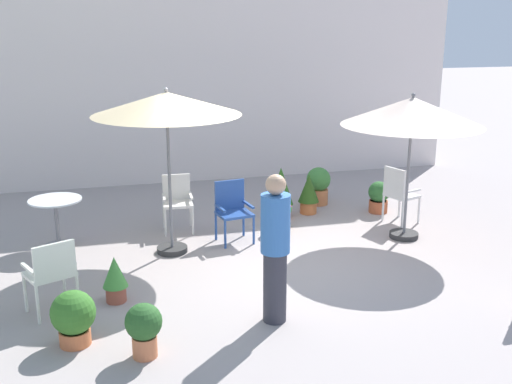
# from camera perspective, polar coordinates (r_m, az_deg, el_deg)

# --- Properties ---
(ground_plane) EXTENTS (60.00, 60.00, 0.00)m
(ground_plane) POSITION_cam_1_polar(r_m,az_deg,el_deg) (8.53, 0.52, -6.69)
(ground_plane) COLOR #A49895
(villa_facade) EXTENTS (10.83, 0.30, 4.94)m
(villa_facade) POSITION_cam_1_polar(r_m,az_deg,el_deg) (12.65, -5.39, 12.14)
(villa_facade) COLOR silver
(villa_facade) RESTS_ON ground
(patio_umbrella_0) EXTENTS (2.04, 2.04, 2.36)m
(patio_umbrella_0) POSITION_cam_1_polar(r_m,az_deg,el_deg) (8.51, -8.25, 7.90)
(patio_umbrella_0) COLOR #2D2D2D
(patio_umbrella_0) RESTS_ON ground
(patio_umbrella_1) EXTENTS (2.08, 2.08, 2.22)m
(patio_umbrella_1) POSITION_cam_1_polar(r_m,az_deg,el_deg) (9.34, 14.22, 7.12)
(patio_umbrella_1) COLOR #2D2D2D
(patio_umbrella_1) RESTS_ON ground
(cafe_table_0) EXTENTS (0.76, 0.76, 0.73)m
(cafe_table_0) POSITION_cam_1_polar(r_m,az_deg,el_deg) (9.46, -17.96, -1.91)
(cafe_table_0) COLOR silver
(cafe_table_0) RESTS_ON ground
(patio_chair_0) EXTENTS (0.63, 0.59, 0.89)m
(patio_chair_0) POSITION_cam_1_polar(r_m,az_deg,el_deg) (7.32, -18.34, -6.91)
(patio_chair_0) COLOR silver
(patio_chair_0) RESTS_ON ground
(patio_chair_2) EXTENTS (0.55, 0.58, 0.94)m
(patio_chair_2) POSITION_cam_1_polar(r_m,az_deg,el_deg) (10.31, 13.03, 0.08)
(patio_chair_2) COLOR white
(patio_chair_2) RESTS_ON ground
(patio_chair_3) EXTENTS (0.49, 0.47, 0.88)m
(patio_chair_3) POSITION_cam_1_polar(r_m,az_deg,el_deg) (9.80, -7.29, -0.60)
(patio_chair_3) COLOR silver
(patio_chair_3) RESTS_ON ground
(patio_chair_4) EXTENTS (0.55, 0.50, 0.92)m
(patio_chair_4) POSITION_cam_1_polar(r_m,az_deg,el_deg) (9.26, -2.19, -1.40)
(patio_chair_4) COLOR #284B94
(patio_chair_4) RESTS_ON ground
(potted_plant_0) EXTENTS (0.30, 0.30, 0.57)m
(potted_plant_0) POSITION_cam_1_polar(r_m,az_deg,el_deg) (7.54, -12.88, -7.70)
(potted_plant_0) COLOR #9F503C
(potted_plant_0) RESTS_ON ground
(potted_plant_1) EXTENTS (0.33, 0.33, 0.54)m
(potted_plant_1) POSITION_cam_1_polar(r_m,az_deg,el_deg) (9.72, 2.35, -1.83)
(potted_plant_1) COLOR #B56135
(potted_plant_1) RESTS_ON ground
(potted_plant_2) EXTENTS (0.37, 0.37, 0.55)m
(potted_plant_2) POSITION_cam_1_polar(r_m,az_deg,el_deg) (10.88, 11.25, -0.41)
(potted_plant_2) COLOR #AF5331
(potted_plant_2) RESTS_ON ground
(potted_plant_3) EXTENTS (0.37, 0.37, 0.57)m
(potted_plant_3) POSITION_cam_1_polar(r_m,az_deg,el_deg) (6.33, -10.31, -12.17)
(potted_plant_3) COLOR #CD744A
(potted_plant_3) RESTS_ON ground
(potted_plant_4) EXTENTS (0.46, 0.46, 0.59)m
(potted_plant_4) POSITION_cam_1_polar(r_m,az_deg,el_deg) (6.71, -16.50, -10.94)
(potted_plant_4) COLOR #C66A3E
(potted_plant_4) RESTS_ON ground
(potted_plant_5) EXTENTS (0.43, 0.43, 0.68)m
(potted_plant_5) POSITION_cam_1_polar(r_m,az_deg,el_deg) (11.18, 5.76, 0.68)
(potted_plant_5) COLOR #C77345
(potted_plant_5) RESTS_ON ground
(potted_plant_6) EXTENTS (0.36, 0.36, 0.69)m
(potted_plant_6) POSITION_cam_1_polar(r_m,az_deg,el_deg) (10.64, 4.88, -0.04)
(potted_plant_6) COLOR #CD6D3B
(potted_plant_6) RESTS_ON ground
(potted_plant_7) EXTENTS (0.42, 0.42, 0.87)m
(potted_plant_7) POSITION_cam_1_polar(r_m,az_deg,el_deg) (10.37, 2.31, 0.07)
(potted_plant_7) COLOR #BE653B
(potted_plant_7) RESTS_ON ground
(standing_person) EXTENTS (0.40, 0.40, 1.68)m
(standing_person) POSITION_cam_1_polar(r_m,az_deg,el_deg) (6.70, 1.78, -5.13)
(standing_person) COLOR #33333D
(standing_person) RESTS_ON ground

